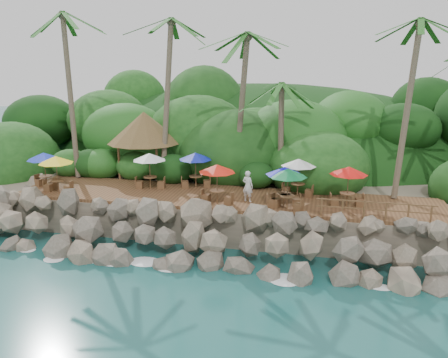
# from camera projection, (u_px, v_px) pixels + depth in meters

# --- Properties ---
(ground) EXTENTS (140.00, 140.00, 0.00)m
(ground) POSITION_uv_depth(u_px,v_px,m) (197.00, 273.00, 23.51)
(ground) COLOR #19514F
(ground) RESTS_ON ground
(land_base) EXTENTS (32.00, 25.20, 2.10)m
(land_base) POSITION_uv_depth(u_px,v_px,m) (251.00, 177.00, 38.33)
(land_base) COLOR gray
(land_base) RESTS_ON ground
(jungle_hill) EXTENTS (44.80, 28.00, 15.40)m
(jungle_hill) POSITION_uv_depth(u_px,v_px,m) (264.00, 168.00, 45.66)
(jungle_hill) COLOR #143811
(jungle_hill) RESTS_ON ground
(seawall) EXTENTS (29.00, 4.00, 2.30)m
(seawall) POSITION_uv_depth(u_px,v_px,m) (207.00, 238.00, 25.11)
(seawall) COLOR gray
(seawall) RESTS_ON ground
(terrace) EXTENTS (26.00, 5.00, 0.20)m
(terrace) POSITION_uv_depth(u_px,v_px,m) (224.00, 198.00, 28.61)
(terrace) COLOR brown
(terrace) RESTS_ON land_base
(jungle_foliage) EXTENTS (44.00, 16.00, 12.00)m
(jungle_foliage) POSITION_uv_depth(u_px,v_px,m) (249.00, 192.00, 37.65)
(jungle_foliage) COLOR #143811
(jungle_foliage) RESTS_ON ground
(foam_line) EXTENTS (25.20, 0.80, 0.06)m
(foam_line) POSITION_uv_depth(u_px,v_px,m) (199.00, 270.00, 23.79)
(foam_line) COLOR white
(foam_line) RESTS_ON ground
(palms) EXTENTS (31.84, 6.96, 12.44)m
(palms) POSITION_uv_depth(u_px,v_px,m) (267.00, 35.00, 28.49)
(palms) COLOR brown
(palms) RESTS_ON ground
(palapa) EXTENTS (5.26, 5.26, 4.60)m
(palapa) POSITION_uv_depth(u_px,v_px,m) (144.00, 127.00, 32.81)
(palapa) COLOR brown
(palapa) RESTS_ON ground
(dining_clusters) EXTENTS (21.25, 5.29, 2.33)m
(dining_clusters) POSITION_uv_depth(u_px,v_px,m) (204.00, 166.00, 27.99)
(dining_clusters) COLOR brown
(dining_clusters) RESTS_ON terrace
(railing) EXTENTS (6.10, 0.10, 1.00)m
(railing) POSITION_uv_depth(u_px,v_px,m) (375.00, 209.00, 24.33)
(railing) COLOR brown
(railing) RESTS_ON terrace
(waiter) EXTENTS (0.79, 0.65, 1.86)m
(waiter) POSITION_uv_depth(u_px,v_px,m) (248.00, 186.00, 27.34)
(waiter) COLOR silver
(waiter) RESTS_ON terrace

